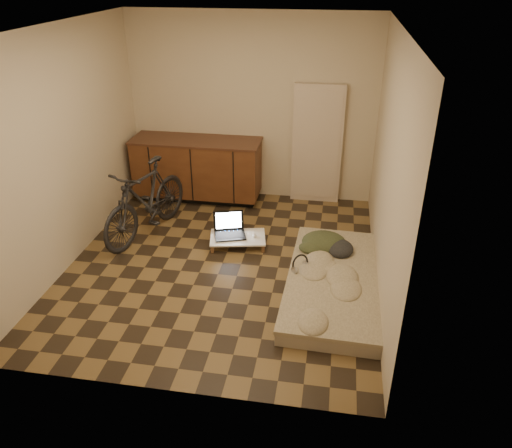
% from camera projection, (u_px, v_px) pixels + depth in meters
% --- Properties ---
extents(room_shell, '(3.50, 4.00, 2.60)m').
position_uv_depth(room_shell, '(219.00, 159.00, 5.26)').
color(room_shell, brown).
rests_on(room_shell, ground).
extents(cabinets, '(1.84, 0.62, 0.91)m').
position_uv_depth(cabinets, '(197.00, 169.00, 7.25)').
color(cabinets, black).
rests_on(cabinets, ground).
extents(appliance_panel, '(0.70, 0.10, 1.70)m').
position_uv_depth(appliance_panel, '(317.00, 145.00, 7.03)').
color(appliance_panel, beige).
rests_on(appliance_panel, ground).
extents(bicycle, '(0.95, 1.72, 1.07)m').
position_uv_depth(bicycle, '(145.00, 197.00, 6.24)').
color(bicycle, black).
rests_on(bicycle, ground).
extents(futon, '(1.04, 2.08, 0.18)m').
position_uv_depth(futon, '(334.00, 282.00, 5.36)').
color(futon, tan).
rests_on(futon, ground).
extents(clothing_pile, '(0.56, 0.48, 0.22)m').
position_uv_depth(clothing_pile, '(328.00, 239.00, 5.80)').
color(clothing_pile, '#313921').
rests_on(clothing_pile, futon).
extents(headphones, '(0.32, 0.32, 0.16)m').
position_uv_depth(headphones, '(300.00, 263.00, 5.40)').
color(headphones, black).
rests_on(headphones, futon).
extents(lap_desk, '(0.75, 0.56, 0.11)m').
position_uv_depth(lap_desk, '(238.00, 238.00, 6.20)').
color(lap_desk, brown).
rests_on(lap_desk, ground).
extents(laptop, '(0.46, 0.44, 0.26)m').
position_uv_depth(laptop, '(230.00, 230.00, 6.23)').
color(laptop, black).
rests_on(laptop, lap_desk).
extents(mouse, '(0.09, 0.10, 0.03)m').
position_uv_depth(mouse, '(254.00, 236.00, 6.19)').
color(mouse, white).
rests_on(mouse, lap_desk).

